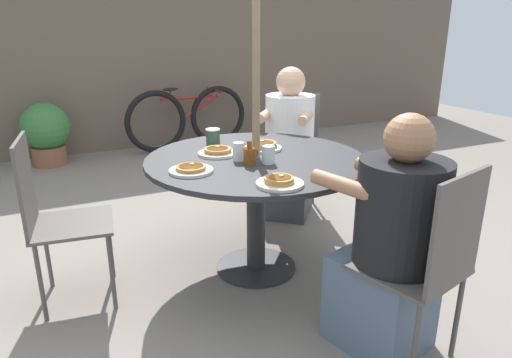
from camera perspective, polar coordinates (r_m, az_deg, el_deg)
The scene contains 19 objects.
ground_plane at distance 2.98m, azimuth 0.00°, elevation -11.01°, with size 12.00×12.00×0.00m, color gray.
back_fence at distance 5.86m, azimuth -14.56°, elevation 13.31°, with size 10.00×0.06×1.96m, color brown.
patio_table at distance 2.72m, azimuth 0.00°, elevation 0.44°, with size 1.30×1.30×0.74m.
umbrella_pole at distance 2.60m, azimuth 0.00°, elevation 13.27°, with size 0.04×0.04×2.46m, color #846B4C.
patio_chair_north at distance 2.09m, azimuth 20.67°, elevation -9.40°, with size 0.50×0.50×0.94m.
diner_north at distance 2.18m, azimuth 16.52°, elevation -8.48°, with size 0.50×0.60×1.14m.
patio_chair_east at distance 3.81m, azimuth 4.61°, elevation 4.35°, with size 0.58×0.58×0.94m.
diner_east at distance 3.64m, azimuth 4.07°, elevation 3.62°, with size 0.59×0.60×1.18m.
patio_chair_south at distance 2.64m, azimuth -24.04°, elevation -3.83°, with size 0.45×0.45×0.94m.
pancake_plate_a at distance 2.75m, azimuth -4.83°, elevation 3.42°, with size 0.23×0.23×0.05m.
pancake_plate_b at distance 2.86m, azimuth 0.87°, elevation 4.12°, with size 0.23×0.23×0.06m.
pancake_plate_c at distance 2.43m, azimuth -8.13°, elevation 1.19°, with size 0.23×0.23×0.05m.
pancake_plate_d at distance 2.21m, azimuth 2.96°, elevation -0.38°, with size 0.23×0.23×0.05m.
syrup_bottle at distance 2.53m, azimuth -0.80°, elevation 2.96°, with size 0.09×0.07×0.14m.
coffee_cup at distance 2.96m, azimuth -5.40°, elevation 5.24°, with size 0.09×0.09×0.11m.
drinking_glass_a at distance 2.56m, azimuth 1.56°, elevation 3.07°, with size 0.07×0.07×0.10m, color silver.
drinking_glass_b at distance 2.61m, azimuth -2.19°, elevation 3.45°, with size 0.07×0.07×0.11m, color silver.
bicycle at distance 5.75m, azimuth -8.48°, elevation 7.56°, with size 1.57×0.44×0.77m.
potted_shrub at distance 5.48m, azimuth -24.77°, elevation 5.44°, with size 0.52×0.52×0.69m.
Camera 1 is at (-1.09, -2.34, 1.48)m, focal length 32.00 mm.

